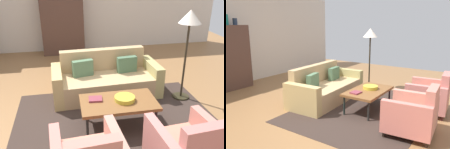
% 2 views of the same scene
% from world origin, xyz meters
% --- Properties ---
extents(ground_plane, '(11.37, 11.37, 0.00)m').
position_xyz_m(ground_plane, '(0.00, 0.00, 0.00)').
color(ground_plane, olive).
extents(area_rug, '(3.40, 2.60, 0.01)m').
position_xyz_m(area_rug, '(0.56, -0.34, 0.00)').
color(area_rug, '#372A24').
rests_on(area_rug, ground).
extents(couch, '(2.14, 0.99, 0.86)m').
position_xyz_m(couch, '(0.56, 0.80, 0.29)').
color(couch, tan).
rests_on(couch, ground).
extents(coffee_table, '(1.20, 0.70, 0.45)m').
position_xyz_m(coffee_table, '(0.56, -0.39, 0.42)').
color(coffee_table, black).
rests_on(coffee_table, ground).
extents(armchair_left, '(0.86, 0.86, 0.88)m').
position_xyz_m(armchair_left, '(-0.03, -1.55, 0.34)').
color(armchair_left, black).
rests_on(armchair_left, ground).
extents(armchair_right, '(0.86, 0.86, 0.88)m').
position_xyz_m(armchair_right, '(1.17, -1.55, 0.34)').
color(armchair_right, '#371C10').
rests_on(armchair_right, ground).
extents(fruit_bowl, '(0.33, 0.33, 0.07)m').
position_xyz_m(fruit_bowl, '(0.66, -0.39, 0.49)').
color(fruit_bowl, gold).
rests_on(fruit_bowl, coffee_table).
extents(book_stack, '(0.23, 0.20, 0.03)m').
position_xyz_m(book_stack, '(0.21, -0.28, 0.47)').
color(book_stack, brown).
rests_on(book_stack, coffee_table).
extents(cabinet, '(1.20, 0.51, 1.80)m').
position_xyz_m(cabinet, '(-0.22, 3.64, 0.90)').
color(cabinet, '#4F352B').
rests_on(cabinet, ground).
extents(vase_round, '(0.10, 0.10, 0.29)m').
position_xyz_m(vase_round, '(-0.12, 3.63, 1.95)').
color(vase_round, '#177366').
rests_on(vase_round, cabinet).
extents(vase_small, '(0.12, 0.12, 0.19)m').
position_xyz_m(vase_small, '(0.13, 3.63, 1.89)').
color(vase_small, '#27344B').
rests_on(vase_small, cabinet).
extents(floor_lamp, '(0.40, 0.40, 1.72)m').
position_xyz_m(floor_lamp, '(2.00, 0.31, 1.44)').
color(floor_lamp, '#2B2616').
rests_on(floor_lamp, ground).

